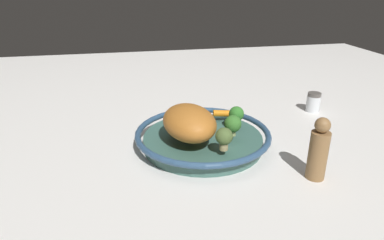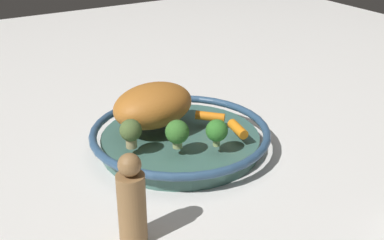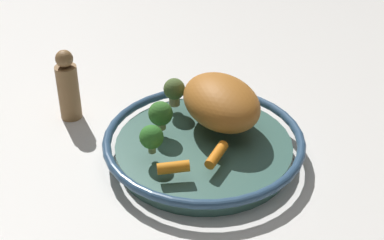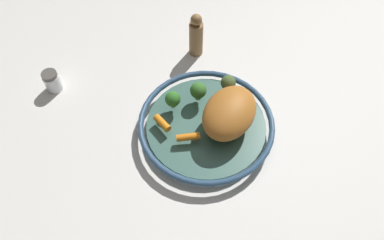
% 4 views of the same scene
% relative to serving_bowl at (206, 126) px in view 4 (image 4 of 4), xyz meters
% --- Properties ---
extents(ground_plane, '(2.51, 2.51, 0.00)m').
position_rel_serving_bowl_xyz_m(ground_plane, '(0.00, 0.00, -0.02)').
color(ground_plane, silver).
extents(serving_bowl, '(0.34, 0.34, 0.05)m').
position_rel_serving_bowl_xyz_m(serving_bowl, '(0.00, 0.00, 0.00)').
color(serving_bowl, '#3D665B').
rests_on(serving_bowl, ground_plane).
extents(roast_chicken_piece, '(0.15, 0.19, 0.08)m').
position_rel_serving_bowl_xyz_m(roast_chicken_piece, '(0.04, 0.03, 0.06)').
color(roast_chicken_piece, '#B16927').
rests_on(roast_chicken_piece, serving_bowl).
extents(baby_carrot_left, '(0.05, 0.03, 0.02)m').
position_rel_serving_bowl_xyz_m(baby_carrot_left, '(-0.07, -0.08, 0.03)').
color(baby_carrot_left, orange).
rests_on(baby_carrot_left, serving_bowl).
extents(baby_carrot_near_rim, '(0.05, 0.05, 0.02)m').
position_rel_serving_bowl_xyz_m(baby_carrot_near_rim, '(-0.00, -0.07, 0.03)').
color(baby_carrot_near_rim, orange).
rests_on(baby_carrot_near_rim, serving_bowl).
extents(broccoli_floret_edge, '(0.04, 0.04, 0.05)m').
position_rel_serving_bowl_xyz_m(broccoli_floret_edge, '(-0.06, 0.04, 0.05)').
color(broccoli_floret_edge, '#9AA666').
rests_on(broccoli_floret_edge, serving_bowl).
extents(broccoli_floret_large, '(0.04, 0.04, 0.05)m').
position_rel_serving_bowl_xyz_m(broccoli_floret_large, '(-0.02, 0.11, 0.05)').
color(broccoli_floret_large, tan).
rests_on(broccoli_floret_large, serving_bowl).
extents(broccoli_floret_mid, '(0.04, 0.04, 0.05)m').
position_rel_serving_bowl_xyz_m(broccoli_floret_mid, '(-0.09, -0.02, 0.05)').
color(broccoli_floret_mid, '#97AA66').
rests_on(broccoli_floret_mid, serving_bowl).
extents(salt_shaker, '(0.04, 0.04, 0.06)m').
position_rel_serving_bowl_xyz_m(salt_shaker, '(-0.41, -0.17, 0.01)').
color(salt_shaker, silver).
rests_on(salt_shaker, ground_plane).
extents(pepper_mill, '(0.04, 0.04, 0.14)m').
position_rel_serving_bowl_xyz_m(pepper_mill, '(-0.20, 0.19, 0.04)').
color(pepper_mill, olive).
rests_on(pepper_mill, ground_plane).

